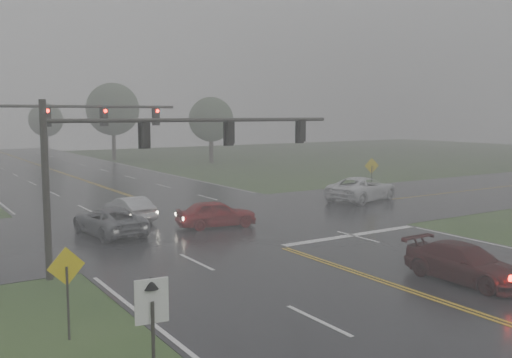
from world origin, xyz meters
TOP-DOWN VIEW (x-y plane):
  - main_road at (0.00, 20.00)m, footprint 18.00×160.00m
  - cross_street at (0.00, 22.00)m, footprint 120.00×14.00m
  - stop_bar at (4.50, 14.40)m, footprint 8.50×0.50m
  - sedan_maroon at (2.54, 6.21)m, footprint 2.06×4.76m
  - sedan_red at (-0.23, 20.03)m, footprint 4.58×2.53m
  - sedan_silver at (-3.52, 24.39)m, footprint 1.71×4.30m
  - car_grey at (-5.77, 21.29)m, footprint 2.86×5.26m
  - pickup_white at (13.04, 22.78)m, footprint 6.58×4.31m
  - signal_gantry_near at (-6.09, 14.78)m, footprint 13.14×0.29m
  - signal_gantry_far at (-6.45, 30.32)m, footprint 12.34×0.38m
  - sign_diamond_west at (-11.11, 8.61)m, footprint 1.06×0.23m
  - sign_arrow_white at (-10.84, 3.27)m, footprint 0.67×0.14m
  - sign_diamond_east at (15.30, 24.18)m, footprint 1.18×0.27m
  - tree_ne_a at (10.24, 67.32)m, footprint 6.96×6.96m
  - tree_e_near at (19.16, 56.58)m, footprint 5.61×5.61m
  - tree_n_far at (6.15, 87.49)m, footprint 5.32×5.32m

SIDE VIEW (x-z plane):
  - main_road at x=0.00m, z-range -0.01..0.01m
  - cross_street at x=0.00m, z-range -0.01..0.01m
  - stop_bar at x=4.50m, z-range 0.00..0.00m
  - sedan_maroon at x=2.54m, z-range -0.68..0.68m
  - sedan_red at x=-0.23m, z-range -0.74..0.74m
  - sedan_silver at x=-3.52m, z-range -0.70..0.70m
  - car_grey at x=-5.77m, z-range -0.70..0.70m
  - pickup_white at x=13.04m, z-range -0.84..0.84m
  - sign_diamond_west at x=-11.11m, z-range 0.45..3.04m
  - sign_diamond_east at x=15.30m, z-range 0.50..3.38m
  - sign_arrow_white at x=-10.84m, z-range 0.59..3.59m
  - signal_gantry_near at x=-6.09m, z-range 1.38..8.05m
  - tree_n_far at x=6.15m, z-range 1.22..9.03m
  - signal_gantry_far at x=-6.45m, z-range 1.49..8.97m
  - tree_e_near at x=19.16m, z-range 1.29..9.53m
  - tree_ne_a at x=10.24m, z-range 1.62..11.84m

